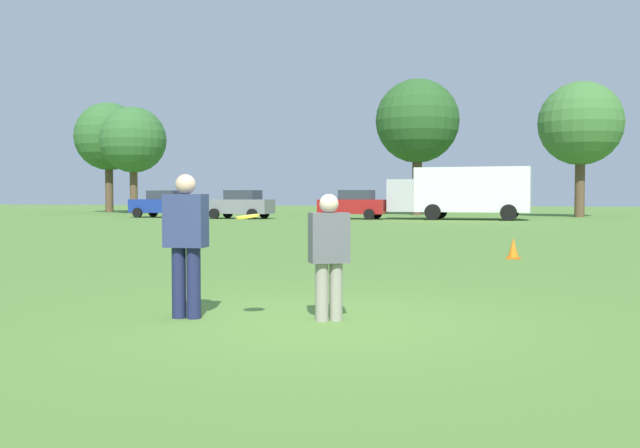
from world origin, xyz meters
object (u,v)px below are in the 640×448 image
(traffic_cone, at_px, (513,249))
(box_truck, at_px, (462,191))
(parked_car_center, at_px, (354,204))
(parked_car_near_left, at_px, (163,204))
(parked_car_mid_left, at_px, (240,204))
(player_defender, at_px, (329,250))
(player_thrower, at_px, (186,237))
(frisbee, at_px, (248,217))

(traffic_cone, xyz_separation_m, box_truck, (-2.97, 27.58, 1.52))
(parked_car_center, bearing_deg, box_truck, 4.58)
(parked_car_near_left, bearing_deg, parked_car_mid_left, -10.53)
(parked_car_mid_left, relative_size, box_truck, 0.50)
(player_defender, xyz_separation_m, box_truck, (-0.91, 36.58, 0.94))
(box_truck, bearing_deg, parked_car_near_left, -178.42)
(parked_car_center, bearing_deg, player_thrower, -80.75)
(parked_car_center, relative_size, box_truck, 0.50)
(traffic_cone, bearing_deg, box_truck, 96.15)
(frisbee, distance_m, parked_car_mid_left, 38.02)
(parked_car_center, distance_m, box_truck, 6.74)
(player_defender, relative_size, box_truck, 0.17)
(player_thrower, xyz_separation_m, parked_car_near_left, (-19.12, 36.30, -0.03))
(frisbee, height_order, parked_car_mid_left, parked_car_mid_left)
(parked_car_near_left, bearing_deg, box_truck, 1.58)
(parked_car_mid_left, height_order, box_truck, box_truck)
(frisbee, distance_m, box_truck, 37.05)
(parked_car_mid_left, bearing_deg, frisbee, -68.50)
(box_truck, bearing_deg, parked_car_center, -175.42)
(player_thrower, distance_m, player_defender, 1.68)
(traffic_cone, height_order, box_truck, box_truck)
(parked_car_center, xyz_separation_m, box_truck, (6.67, 0.53, 0.83))
(player_thrower, bearing_deg, frisbee, -13.40)
(frisbee, distance_m, traffic_cone, 9.94)
(player_defender, height_order, parked_car_near_left, parked_car_near_left)
(frisbee, relative_size, traffic_cone, 0.57)
(player_thrower, distance_m, box_truck, 36.86)
(parked_car_center, bearing_deg, parked_car_mid_left, -171.02)
(player_thrower, relative_size, box_truck, 0.20)
(frisbee, xyz_separation_m, traffic_cone, (2.88, 9.47, -0.98))
(box_truck, bearing_deg, frisbee, -89.86)
(parked_car_center, bearing_deg, traffic_cone, -70.39)
(player_defender, relative_size, traffic_cone, 3.03)
(frisbee, relative_size, parked_car_center, 0.06)
(player_defender, height_order, box_truck, box_truck)
(player_thrower, xyz_separation_m, player_defender, (1.66, 0.27, -0.14))
(parked_car_mid_left, bearing_deg, traffic_cone, -57.02)
(player_thrower, distance_m, parked_car_center, 36.79)
(frisbee, xyz_separation_m, parked_car_center, (-6.76, 36.51, -0.28))
(player_defender, relative_size, parked_car_near_left, 0.34)
(parked_car_near_left, height_order, parked_car_mid_left, same)
(frisbee, height_order, parked_car_center, parked_car_center)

